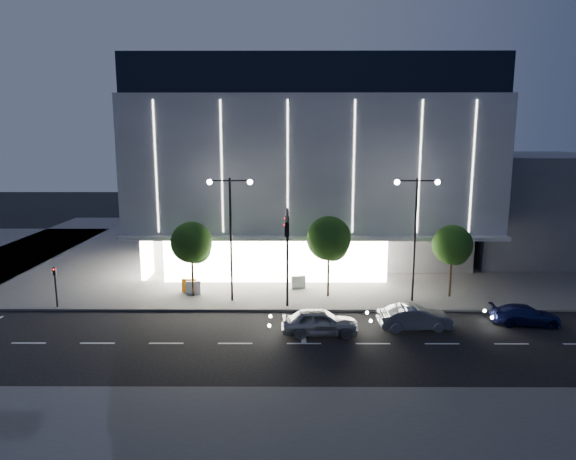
{
  "coord_description": "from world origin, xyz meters",
  "views": [
    {
      "loc": [
        1.2,
        -29.52,
        11.84
      ],
      "look_at": [
        1.03,
        7.74,
        5.0
      ],
      "focal_mm": 32.0,
      "sensor_mm": 36.0,
      "label": 1
    }
  ],
  "objects_px": {
    "street_lamp_east": "(416,221)",
    "barrier_d": "(298,282)",
    "traffic_mast": "(287,242)",
    "tree_right": "(452,247)",
    "barrier_b": "(193,288)",
    "car_lead": "(320,322)",
    "tree_mid": "(329,241)",
    "car_second": "(415,318)",
    "ped_signal_far": "(55,283)",
    "barrier_a": "(189,285)",
    "tree_left": "(192,245)",
    "street_lamp_west": "(231,221)",
    "car_third": "(525,315)"
  },
  "relations": [
    {
      "from": "street_lamp_east",
      "to": "barrier_b",
      "type": "distance_m",
      "value": 16.97
    },
    {
      "from": "traffic_mast",
      "to": "car_lead",
      "type": "relative_size",
      "value": 1.52
    },
    {
      "from": "tree_mid",
      "to": "car_third",
      "type": "distance_m",
      "value": 13.8
    },
    {
      "from": "car_lead",
      "to": "street_lamp_east",
      "type": "bearing_deg",
      "value": -50.13
    },
    {
      "from": "barrier_a",
      "to": "barrier_d",
      "type": "distance_m",
      "value": 8.37
    },
    {
      "from": "street_lamp_west",
      "to": "barrier_d",
      "type": "bearing_deg",
      "value": 31.3
    },
    {
      "from": "ped_signal_far",
      "to": "car_lead",
      "type": "xyz_separation_m",
      "value": [
        18.0,
        -4.58,
        -1.1
      ]
    },
    {
      "from": "street_lamp_west",
      "to": "car_second",
      "type": "bearing_deg",
      "value": -23.51
    },
    {
      "from": "traffic_mast",
      "to": "tree_left",
      "type": "xyz_separation_m",
      "value": [
        -6.97,
        3.68,
        -0.99
      ]
    },
    {
      "from": "street_lamp_east",
      "to": "car_lead",
      "type": "distance_m",
      "value": 10.61
    },
    {
      "from": "barrier_b",
      "to": "traffic_mast",
      "type": "bearing_deg",
      "value": -30.16
    },
    {
      "from": "traffic_mast",
      "to": "barrier_a",
      "type": "bearing_deg",
      "value": 147.96
    },
    {
      "from": "street_lamp_east",
      "to": "barrier_d",
      "type": "relative_size",
      "value": 8.18
    },
    {
      "from": "tree_right",
      "to": "street_lamp_east",
      "type": "bearing_deg",
      "value": -161.37
    },
    {
      "from": "traffic_mast",
      "to": "barrier_b",
      "type": "xyz_separation_m",
      "value": [
        -7.05,
        4.1,
        -4.38
      ]
    },
    {
      "from": "street_lamp_east",
      "to": "car_second",
      "type": "distance_m",
      "value": 7.43
    },
    {
      "from": "car_second",
      "to": "ped_signal_far",
      "type": "bearing_deg",
      "value": 77.66
    },
    {
      "from": "ped_signal_far",
      "to": "tree_right",
      "type": "bearing_deg",
      "value": 5.14
    },
    {
      "from": "car_lead",
      "to": "car_second",
      "type": "height_order",
      "value": "car_lead"
    },
    {
      "from": "street_lamp_west",
      "to": "barrier_b",
      "type": "bearing_deg",
      "value": 154.86
    },
    {
      "from": "car_lead",
      "to": "street_lamp_west",
      "type": "bearing_deg",
      "value": 43.54
    },
    {
      "from": "tree_mid",
      "to": "car_lead",
      "type": "relative_size",
      "value": 1.32
    },
    {
      "from": "car_second",
      "to": "tree_left",
      "type": "bearing_deg",
      "value": 63.81
    },
    {
      "from": "ped_signal_far",
      "to": "barrier_b",
      "type": "relative_size",
      "value": 2.73
    },
    {
      "from": "barrier_d",
      "to": "tree_right",
      "type": "bearing_deg",
      "value": -23.81
    },
    {
      "from": "street_lamp_east",
      "to": "tree_left",
      "type": "relative_size",
      "value": 1.57
    },
    {
      "from": "tree_left",
      "to": "tree_mid",
      "type": "xyz_separation_m",
      "value": [
        10.0,
        0.0,
        0.3
      ]
    },
    {
      "from": "street_lamp_west",
      "to": "car_lead",
      "type": "distance_m",
      "value": 9.98
    },
    {
      "from": "tree_mid",
      "to": "barrier_a",
      "type": "relative_size",
      "value": 5.59
    },
    {
      "from": "ped_signal_far",
      "to": "car_lead",
      "type": "height_order",
      "value": "ped_signal_far"
    },
    {
      "from": "barrier_b",
      "to": "car_lead",
      "type": "bearing_deg",
      "value": -39.69
    },
    {
      "from": "street_lamp_east",
      "to": "barrier_d",
      "type": "bearing_deg",
      "value": 160.22
    },
    {
      "from": "tree_mid",
      "to": "tree_left",
      "type": "bearing_deg",
      "value": -180.0
    },
    {
      "from": "tree_mid",
      "to": "barrier_b",
      "type": "xyz_separation_m",
      "value": [
        -10.08,
        0.41,
        -3.68
      ]
    },
    {
      "from": "car_lead",
      "to": "barrier_b",
      "type": "xyz_separation_m",
      "value": [
        -9.05,
        7.51,
        -0.14
      ]
    },
    {
      "from": "traffic_mast",
      "to": "ped_signal_far",
      "type": "bearing_deg",
      "value": 175.85
    },
    {
      "from": "car_third",
      "to": "tree_mid",
      "type": "bearing_deg",
      "value": 71.74
    },
    {
      "from": "ped_signal_far",
      "to": "street_lamp_east",
      "type": "bearing_deg",
      "value": 3.44
    },
    {
      "from": "traffic_mast",
      "to": "car_second",
      "type": "xyz_separation_m",
      "value": [
        7.94,
        -2.53,
        -4.28
      ]
    },
    {
      "from": "tree_mid",
      "to": "tree_right",
      "type": "distance_m",
      "value": 9.01
    },
    {
      "from": "car_second",
      "to": "barrier_b",
      "type": "bearing_deg",
      "value": 62.58
    },
    {
      "from": "street_lamp_west",
      "to": "street_lamp_east",
      "type": "xyz_separation_m",
      "value": [
        13.0,
        0.0,
        0.0
      ]
    },
    {
      "from": "street_lamp_east",
      "to": "tree_mid",
      "type": "bearing_deg",
      "value": 170.31
    },
    {
      "from": "tree_right",
      "to": "barrier_a",
      "type": "distance_m",
      "value": 19.8
    },
    {
      "from": "car_third",
      "to": "barrier_b",
      "type": "bearing_deg",
      "value": 80.94
    },
    {
      "from": "ped_signal_far",
      "to": "tree_mid",
      "type": "relative_size",
      "value": 0.49
    },
    {
      "from": "traffic_mast",
      "to": "barrier_d",
      "type": "bearing_deg",
      "value": 81.54
    },
    {
      "from": "street_lamp_east",
      "to": "car_third",
      "type": "height_order",
      "value": "street_lamp_east"
    },
    {
      "from": "street_lamp_east",
      "to": "tree_mid",
      "type": "distance_m",
      "value": 6.27
    },
    {
      "from": "barrier_d",
      "to": "traffic_mast",
      "type": "bearing_deg",
      "value": -112.55
    }
  ]
}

